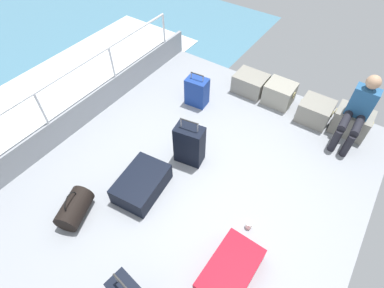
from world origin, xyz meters
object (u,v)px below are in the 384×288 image
(paper_cup, at_px, (249,225))
(duffel_bag, at_px, (75,208))
(passenger_seated, at_px, (358,110))
(cargo_crate_1, at_px, (279,93))
(suitcase_1, at_px, (230,270))
(cargo_crate_3, at_px, (351,122))
(suitcase_0, at_px, (189,145))
(cargo_crate_0, at_px, (250,83))
(cargo_crate_2, at_px, (315,111))
(suitcase_3, at_px, (142,184))
(suitcase_4, at_px, (197,92))

(paper_cup, bearing_deg, duffel_bag, -150.13)
(paper_cup, bearing_deg, passenger_seated, 76.43)
(cargo_crate_1, distance_m, suitcase_1, 3.19)
(cargo_crate_3, xyz_separation_m, suitcase_0, (-1.79, -1.95, 0.12))
(cargo_crate_3, distance_m, paper_cup, 2.50)
(cargo_crate_0, xyz_separation_m, cargo_crate_2, (1.24, -0.08, 0.01))
(suitcase_3, bearing_deg, suitcase_0, 74.67)
(cargo_crate_2, xyz_separation_m, passenger_seated, (0.56, -0.13, 0.41))
(suitcase_3, bearing_deg, cargo_crate_1, 74.43)
(suitcase_0, height_order, duffel_bag, suitcase_0)
(cargo_crate_1, bearing_deg, suitcase_3, -105.57)
(suitcase_1, height_order, paper_cup, suitcase_1)
(cargo_crate_3, height_order, suitcase_1, cargo_crate_3)
(cargo_crate_2, height_order, suitcase_0, suitcase_0)
(suitcase_0, xyz_separation_m, suitcase_4, (-0.63, 1.13, -0.07))
(cargo_crate_3, relative_size, suitcase_3, 0.71)
(duffel_bag, bearing_deg, cargo_crate_1, 71.02)
(cargo_crate_2, bearing_deg, duffel_bag, -118.59)
(suitcase_4, distance_m, duffel_bag, 2.72)
(suitcase_0, relative_size, suitcase_1, 1.00)
(cargo_crate_0, height_order, paper_cup, cargo_crate_0)
(cargo_crate_2, distance_m, paper_cup, 2.38)
(cargo_crate_1, relative_size, cargo_crate_2, 0.96)
(cargo_crate_1, xyz_separation_m, paper_cup, (0.69, -2.46, -0.14))
(suitcase_4, bearing_deg, passenger_seated, 14.65)
(cargo_crate_2, distance_m, cargo_crate_3, 0.57)
(suitcase_3, bearing_deg, suitcase_4, 101.72)
(suitcase_1, xyz_separation_m, suitcase_3, (-1.56, 0.31, 0.02))
(cargo_crate_3, bearing_deg, cargo_crate_0, 179.29)
(suitcase_1, relative_size, duffel_bag, 1.41)
(suitcase_4, xyz_separation_m, paper_cup, (1.87, -1.62, -0.20))
(cargo_crate_0, height_order, passenger_seated, passenger_seated)
(paper_cup, bearing_deg, cargo_crate_2, 90.48)
(cargo_crate_0, distance_m, suitcase_3, 2.79)
(cargo_crate_3, distance_m, suitcase_1, 3.10)
(cargo_crate_0, distance_m, cargo_crate_2, 1.24)
(suitcase_0, bearing_deg, passenger_seated, 44.55)
(cargo_crate_3, xyz_separation_m, paper_cup, (-0.54, -2.43, -0.15))
(suitcase_3, height_order, duffel_bag, duffel_bag)
(suitcase_0, relative_size, suitcase_4, 1.28)
(cargo_crate_1, distance_m, duffel_bag, 3.76)
(cargo_crate_1, distance_m, suitcase_0, 2.05)
(cargo_crate_2, relative_size, suitcase_1, 0.67)
(suitcase_3, xyz_separation_m, duffel_bag, (-0.45, -0.77, 0.02))
(cargo_crate_0, bearing_deg, suitcase_0, -89.61)
(suitcase_1, bearing_deg, cargo_crate_1, 104.20)
(passenger_seated, bearing_deg, paper_cup, -103.57)
(cargo_crate_3, bearing_deg, suitcase_0, -132.59)
(cargo_crate_1, bearing_deg, cargo_crate_0, -179.99)
(suitcase_0, bearing_deg, duffel_bag, -112.90)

